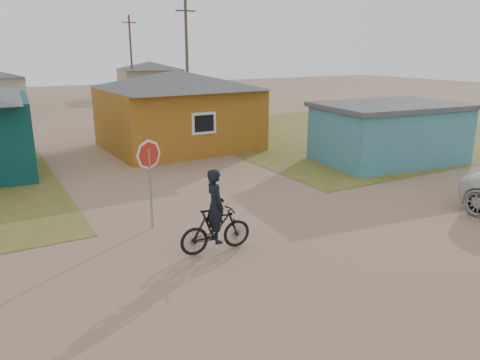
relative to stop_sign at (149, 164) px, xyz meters
name	(u,v)px	position (x,y,z in m)	size (l,w,h in m)	color
ground	(306,261)	(2.49, -3.89, -1.87)	(120.00, 120.00, 0.00)	#957156
grass_ne	(360,131)	(16.49, 9.11, -1.86)	(20.00, 18.00, 0.00)	olive
house_yellow	(178,108)	(4.99, 10.11, 0.14)	(7.72, 6.76, 3.90)	#9F5F18
shed_turquoise	(389,132)	(11.99, 2.61, -0.56)	(6.71, 4.93, 2.60)	teal
house_beige_east	(150,79)	(12.49, 36.11, -0.01)	(6.95, 6.05, 3.60)	gray
utility_pole_near	(187,60)	(8.99, 18.11, 2.27)	(1.40, 0.20, 8.00)	brown
utility_pole_far	(131,57)	(9.99, 34.11, 2.27)	(1.40, 0.20, 8.00)	brown
stop_sign	(149,164)	(0.00, 0.00, 0.00)	(0.83, 0.07, 2.55)	gray
cyclist	(216,222)	(0.86, -2.31, -1.09)	(1.91, 0.70, 2.13)	black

